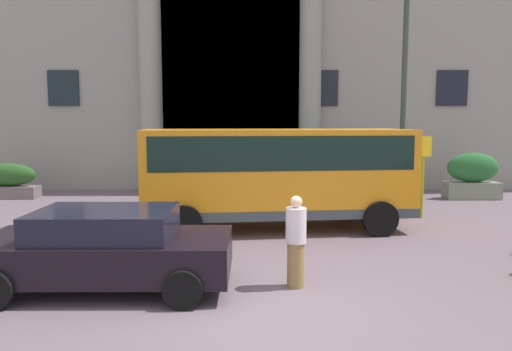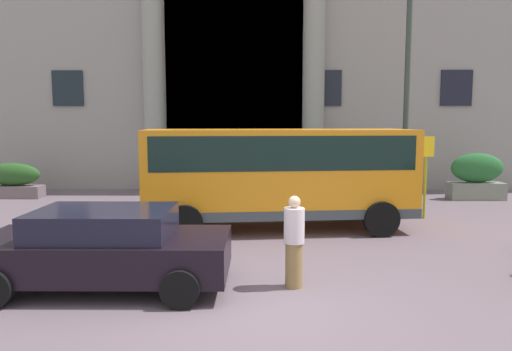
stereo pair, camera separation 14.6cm
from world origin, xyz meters
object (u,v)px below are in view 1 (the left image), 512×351
hedge_planter_entrance_left (10,181)px  lamppost_plaza_centre (406,65)px  hedge_planter_east (344,180)px  pedestrian_man_red_shirt (297,242)px  hedge_planter_far_east (474,177)px  parked_sedan_second (107,248)px  hedge_planter_entrance_right (241,179)px  orange_minibus (279,170)px  bus_stop_sign (425,168)px

hedge_planter_entrance_left → lamppost_plaza_centre: bearing=-9.8°
hedge_planter_entrance_left → hedge_planter_east: size_ratio=1.37×
pedestrian_man_red_shirt → lamppost_plaza_centre: (4.02, 7.36, 3.85)m
hedge_planter_far_east → parked_sedan_second: (-10.66, -9.72, -0.11)m
hedge_planter_entrance_right → parked_sedan_second: hedge_planter_entrance_right is taller
orange_minibus → hedge_planter_entrance_left: orange_minibus is taller
orange_minibus → bus_stop_sign: 4.63m
bus_stop_sign → hedge_planter_east: (-1.76, 3.47, -0.78)m
hedge_planter_entrance_right → hedge_planter_far_east: (8.69, -0.10, 0.09)m
hedge_planter_entrance_left → parked_sedan_second: (6.73, -9.87, 0.08)m
hedge_planter_entrance_right → hedge_planter_far_east: hedge_planter_far_east is taller
orange_minibus → pedestrian_man_red_shirt: bearing=-95.1°
hedge_planter_entrance_left → parked_sedan_second: parked_sedan_second is taller
orange_minibus → hedge_planter_east: size_ratio=4.54×
hedge_planter_entrance_right → parked_sedan_second: (-1.97, -9.82, -0.02)m
orange_minibus → lamppost_plaza_centre: (4.14, 2.75, 3.05)m
bus_stop_sign → hedge_planter_far_east: bus_stop_sign is taller
bus_stop_sign → hedge_planter_far_east: bearing=49.2°
bus_stop_sign → hedge_planter_entrance_right: bus_stop_sign is taller
hedge_planter_entrance_right → pedestrian_man_red_shirt: pedestrian_man_red_shirt is taller
orange_minibus → hedge_planter_entrance_left: (-9.90, 5.18, -0.97)m
hedge_planter_entrance_left → hedge_planter_east: bearing=-1.2°
hedge_planter_entrance_right → hedge_planter_entrance_left: bearing=179.7°
bus_stop_sign → parked_sedan_second: (-7.56, -6.14, -0.81)m
lamppost_plaza_centre → hedge_planter_entrance_right: bearing=155.9°
parked_sedan_second → hedge_planter_east: bearing=58.5°
orange_minibus → pedestrian_man_red_shirt: orange_minibus is taller
hedge_planter_far_east → hedge_planter_entrance_left: bearing=179.5°
bus_stop_sign → hedge_planter_east: 3.96m
hedge_planter_entrance_left → hedge_planter_entrance_right: (8.70, -0.05, 0.10)m
hedge_planter_entrance_right → lamppost_plaza_centre: size_ratio=0.20×
hedge_planter_entrance_right → orange_minibus: bearing=-76.9°
bus_stop_sign → lamppost_plaza_centre: (-0.25, 1.30, 3.13)m
hedge_planter_east → hedge_planter_far_east: size_ratio=0.79×
bus_stop_sign → pedestrian_man_red_shirt: 7.46m
hedge_planter_entrance_right → parked_sedan_second: bearing=-101.4°
hedge_planter_entrance_right → pedestrian_man_red_shirt: bearing=-82.3°
hedge_planter_east → hedge_planter_entrance_left: bearing=178.8°
orange_minibus → hedge_planter_east: orange_minibus is taller
bus_stop_sign → lamppost_plaza_centre: lamppost_plaza_centre is taller
hedge_planter_east → lamppost_plaza_centre: bearing=-55.2°
bus_stop_sign → hedge_planter_entrance_right: size_ratio=1.56×
orange_minibus → parked_sedan_second: orange_minibus is taller
bus_stop_sign → hedge_planter_far_east: size_ratio=1.23×
pedestrian_man_red_shirt → lamppost_plaza_centre: lamppost_plaza_centre is taller
orange_minibus → hedge_planter_east: 5.65m
hedge_planter_east → pedestrian_man_red_shirt: bearing=-104.8°
hedge_planter_far_east → pedestrian_man_red_shirt: (-7.37, -9.65, -0.02)m
hedge_planter_far_east → bus_stop_sign: bearing=-130.8°
orange_minibus → bus_stop_sign: orange_minibus is taller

